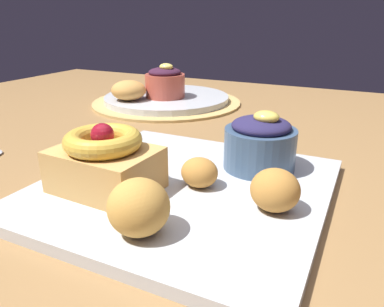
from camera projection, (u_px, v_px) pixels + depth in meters
dining_table at (194, 196)px, 0.57m from camera, size 1.45×1.10×0.73m
woven_placemat at (167, 102)px, 0.81m from camera, size 0.32×0.32×0.00m
front_plate at (184, 189)px, 0.40m from camera, size 0.29×0.29×0.01m
cake_slice at (105, 162)px, 0.37m from camera, size 0.11×0.08×0.07m
berry_ramekin at (260, 143)px, 0.43m from camera, size 0.08×0.08×0.07m
fritter_front at (139, 207)px, 0.30m from camera, size 0.05×0.05×0.05m
fritter_middle at (199, 172)px, 0.39m from camera, size 0.04×0.04×0.03m
fritter_back at (275, 190)px, 0.34m from camera, size 0.05×0.04×0.04m
back_plate at (167, 98)px, 0.80m from camera, size 0.27×0.27×0.01m
back_ramekin at (165, 82)px, 0.78m from camera, size 0.08×0.08×0.07m
back_pastry at (129, 90)px, 0.75m from camera, size 0.07×0.07×0.04m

